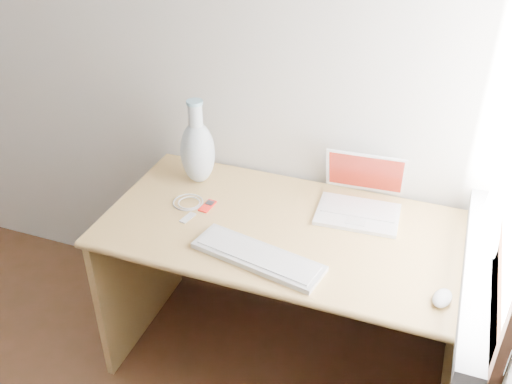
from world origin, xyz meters
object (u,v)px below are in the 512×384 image
(desk, at_px, (293,258))
(vase, at_px, (198,150))
(laptop, at_px, (361,200))
(external_keyboard, at_px, (258,256))

(desk, bearing_deg, vase, 167.39)
(laptop, height_order, external_keyboard, laptop)
(external_keyboard, distance_m, vase, 0.59)
(laptop, height_order, vase, vase)
(vase, bearing_deg, external_keyboard, -44.28)
(vase, bearing_deg, laptop, 1.62)
(desk, distance_m, external_keyboard, 0.37)
(laptop, distance_m, external_keyboard, 0.50)
(desk, xyz_separation_m, vase, (-0.45, 0.10, 0.36))
(desk, distance_m, vase, 0.59)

